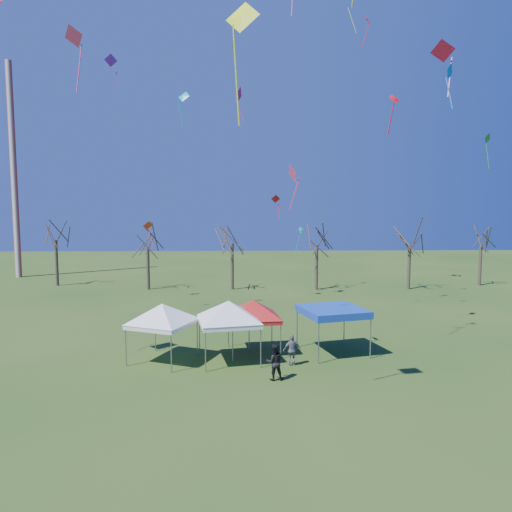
{
  "coord_description": "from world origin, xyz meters",
  "views": [
    {
      "loc": [
        -1.5,
        -20.82,
        7.71
      ],
      "look_at": [
        -0.7,
        3.0,
        5.41
      ],
      "focal_mm": 32.0,
      "sensor_mm": 36.0,
      "label": 1
    }
  ],
  "objects": [
    {
      "name": "kite_6",
      "position": [
        10.38,
        23.27,
        25.6
      ],
      "size": [
        1.46,
        1.62,
        3.17
      ],
      "rotation": [
        0.0,
        0.0,
        1.0
      ],
      "color": "red",
      "rests_on": "ground"
    },
    {
      "name": "ground",
      "position": [
        0.0,
        0.0,
        0.0
      ],
      "size": [
        140.0,
        140.0,
        0.0
      ],
      "primitive_type": "plane",
      "color": "#244716",
      "rests_on": "ground"
    },
    {
      "name": "kite_7",
      "position": [
        -10.27,
        11.55,
        17.92
      ],
      "size": [
        0.98,
        0.85,
        2.54
      ],
      "rotation": [
        0.0,
        0.0,
        3.51
      ],
      "color": "#7118AC",
      "rests_on": "ground"
    },
    {
      "name": "kite_3",
      "position": [
        8.93,
        23.15,
        27.13
      ],
      "size": [
        0.86,
        1.44,
        3.37
      ],
      "rotation": [
        0.0,
        0.0,
        4.51
      ],
      "color": "yellow",
      "rests_on": "ground"
    },
    {
      "name": "kite_22",
      "position": [
        4.32,
        23.05,
        5.88
      ],
      "size": [
        0.97,
        0.91,
        2.59
      ],
      "rotation": [
        0.0,
        0.0,
        0.57
      ],
      "color": "#0DCCB0",
      "rests_on": "ground"
    },
    {
      "name": "kite_8",
      "position": [
        -11.16,
        7.14,
        17.89
      ],
      "size": [
        1.56,
        1.31,
        3.9
      ],
      "rotation": [
        0.0,
        0.0,
        2.73
      ],
      "color": "#FC386B",
      "rests_on": "ground"
    },
    {
      "name": "person_grey",
      "position": [
        1.06,
        1.5,
        0.79
      ],
      "size": [
        0.98,
        0.56,
        1.57
      ],
      "primitive_type": "imported",
      "rotation": [
        0.0,
        0.0,
        3.34
      ],
      "color": "slate",
      "rests_on": "ground"
    },
    {
      "name": "tent_white_mid",
      "position": [
        -2.14,
        2.28,
        2.96
      ],
      "size": [
        4.08,
        4.08,
        3.67
      ],
      "rotation": [
        0.0,
        0.0,
        0.19
      ],
      "color": "gray",
      "rests_on": "ground"
    },
    {
      "name": "person_dark",
      "position": [
        0.04,
        -0.47,
        0.84
      ],
      "size": [
        0.85,
        0.68,
        1.68
      ],
      "primitive_type": "imported",
      "rotation": [
        0.0,
        0.0,
        3.2
      ],
      "color": "black",
      "rests_on": "ground"
    },
    {
      "name": "kite_13",
      "position": [
        -9.63,
        19.37,
        6.52
      ],
      "size": [
        1.13,
        1.12,
        2.49
      ],
      "rotation": [
        0.0,
        0.0,
        3.91
      ],
      "color": "red",
      "rests_on": "ground"
    },
    {
      "name": "kite_17",
      "position": [
        7.77,
        7.1,
        14.45
      ],
      "size": [
        0.95,
        0.82,
        2.44
      ],
      "rotation": [
        0.0,
        0.0,
        0.41
      ],
      "color": "red",
      "rests_on": "ground"
    },
    {
      "name": "kite_26",
      "position": [
        -1.7,
        18.87,
        23.52
      ],
      "size": [
        0.96,
        0.82,
        2.55
      ],
      "rotation": [
        0.0,
        0.0,
        0.33
      ],
      "color": "#16942A",
      "rests_on": "ground"
    },
    {
      "name": "tree_5",
      "position": [
        23.72,
        26.07,
        5.73
      ],
      "size": [
        3.39,
        3.39,
        7.46
      ],
      "color": "#3D2D21",
      "rests_on": "ground"
    },
    {
      "name": "kite_9",
      "position": [
        6.93,
        -2.08,
        13.3
      ],
      "size": [
        0.6,
        0.66,
        1.82
      ],
      "rotation": [
        0.0,
        0.0,
        4.02
      ],
      "color": "#1681EE",
      "rests_on": "ground"
    },
    {
      "name": "kite_12",
      "position": [
        19.91,
        18.8,
        14.03
      ],
      "size": [
        1.01,
        0.88,
        3.06
      ],
      "rotation": [
        0.0,
        0.0,
        3.77
      ],
      "color": "#289C18",
      "rests_on": "ground"
    },
    {
      "name": "radio_mast",
      "position": [
        -28.0,
        34.0,
        12.5
      ],
      "size": [
        0.7,
        0.7,
        25.0
      ],
      "primitive_type": "cylinder",
      "color": "silver",
      "rests_on": "ground"
    },
    {
      "name": "tree_3",
      "position": [
        6.03,
        24.04,
        6.08
      ],
      "size": [
        3.59,
        3.59,
        7.91
      ],
      "color": "#3D2D21",
      "rests_on": "ground"
    },
    {
      "name": "tree_4",
      "position": [
        15.36,
        24.0,
        6.06
      ],
      "size": [
        3.58,
        3.58,
        7.89
      ],
      "color": "#3D2D21",
      "rests_on": "ground"
    },
    {
      "name": "tent_red",
      "position": [
        -0.82,
        3.67,
        2.74
      ],
      "size": [
        3.83,
        3.83,
        3.4
      ],
      "rotation": [
        0.0,
        0.0,
        0.12
      ],
      "color": "gray",
      "rests_on": "ground"
    },
    {
      "name": "tree_2",
      "position": [
        -2.37,
        24.38,
        6.29
      ],
      "size": [
        3.71,
        3.71,
        8.18
      ],
      "color": "#3D2D21",
      "rests_on": "ground"
    },
    {
      "name": "tree_0",
      "position": [
        -20.85,
        27.38,
        6.49
      ],
      "size": [
        3.83,
        3.83,
        8.44
      ],
      "color": "#3D2D21",
      "rests_on": "ground"
    },
    {
      "name": "tent_blue",
      "position": [
        3.51,
        3.5,
        2.3
      ],
      "size": [
        3.88,
        3.88,
        2.5
      ],
      "rotation": [
        0.0,
        0.0,
        0.25
      ],
      "color": "gray",
      "rests_on": "ground"
    },
    {
      "name": "kite_1",
      "position": [
        1.16,
        2.41,
        9.66
      ],
      "size": [
        0.67,
        1.1,
        2.33
      ],
      "rotation": [
        0.0,
        0.0,
        1.81
      ],
      "color": "#FA376A",
      "rests_on": "ground"
    },
    {
      "name": "kite_11",
      "position": [
        -1.62,
        16.36,
        16.99
      ],
      "size": [
        0.79,
        1.27,
        2.73
      ],
      "rotation": [
        0.0,
        0.0,
        4.42
      ],
      "color": "#E6153F",
      "rests_on": "ground"
    },
    {
      "name": "kite_5",
      "position": [
        -1.44,
        -5.08,
        14.09
      ],
      "size": [
        1.37,
        1.03,
        4.08
      ],
      "rotation": [
        0.0,
        0.0,
        5.85
      ],
      "color": "#E7FE1A",
      "rests_on": "ground"
    },
    {
      "name": "tent_white_west",
      "position": [
        -5.56,
        2.35,
        2.82
      ],
      "size": [
        3.68,
        3.68,
        3.5
      ],
      "rotation": [
        0.0,
        0.0,
        -0.4
      ],
      "color": "gray",
      "rests_on": "ground"
    },
    {
      "name": "kite_27",
      "position": [
        7.0,
        -1.27,
        14.42
      ],
      "size": [
        1.23,
        1.15,
        2.43
      ],
      "rotation": [
        0.0,
        0.0,
        2.56
      ],
      "color": "red",
      "rests_on": "ground"
    },
    {
      "name": "kite_24",
      "position": [
        -5.17,
        9.68,
        15.13
      ],
      "size": [
        1.01,
        0.86,
        2.26
      ],
      "rotation": [
        0.0,
        0.0,
        5.81
      ],
      "color": "#0CBABC",
      "rests_on": "ground"
    },
    {
      "name": "kite_19",
      "position": [
        1.67,
        20.58,
        8.86
      ],
      "size": [
        0.91,
        0.64,
        2.3
      ],
      "rotation": [
        0.0,
        0.0,
        3.26
      ],
      "color": "red",
      "rests_on": "ground"
    },
    {
      "name": "tree_1",
      "position": [
        -10.77,
        24.65,
        5.79
      ],
      "size": [
        3.42,
        3.42,
        7.54
      ],
      "color": "#3D2D21",
      "rests_on": "ground"
    }
  ]
}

